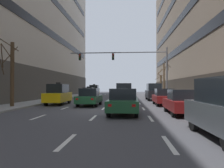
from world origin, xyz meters
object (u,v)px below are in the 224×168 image
(car_driving_4, at_px, (123,102))
(traffic_signal_0, at_px, (131,62))
(street_tree_2, at_px, (164,78))
(pedestrian_0, at_px, (203,95))
(taxi_driving_0, at_px, (88,92))
(car_driving_2, at_px, (90,97))
(car_driving_3, at_px, (124,93))
(car_parked_1, at_px, (182,102))
(street_tree_1, at_px, (12,73))
(car_parked_3, at_px, (154,92))
(car_parked_2, at_px, (164,97))
(taxi_driving_1, at_px, (94,90))
(taxi_driving_5, at_px, (58,94))
(street_tree_3, at_px, (161,85))

(car_driving_4, xyz_separation_m, traffic_signal_0, (0.78, 12.38, 4.13))
(car_driving_4, relative_size, street_tree_2, 0.74)
(traffic_signal_0, xyz_separation_m, pedestrian_0, (5.28, -9.62, -3.82))
(taxi_driving_0, relative_size, car_driving_2, 1.02)
(car_driving_3, relative_size, car_parked_1, 1.05)
(street_tree_1, bearing_deg, car_parked_1, -12.65)
(car_parked_3, bearing_deg, taxi_driving_0, 142.65)
(car_driving_2, distance_m, car_parked_2, 7.13)
(taxi_driving_1, bearing_deg, car_driving_4, -76.57)
(taxi_driving_5, xyz_separation_m, street_tree_2, (12.89, 12.82, 2.12))
(car_driving_4, height_order, car_parked_1, car_driving_4)
(pedestrian_0, bearing_deg, car_parked_1, -131.50)
(street_tree_1, distance_m, pedestrian_0, 15.70)
(taxi_driving_5, distance_m, car_parked_1, 12.35)
(car_parked_3, bearing_deg, taxi_driving_5, -145.18)
(street_tree_3, distance_m, pedestrian_0, 19.72)
(car_parked_2, xyz_separation_m, street_tree_2, (2.37, 12.93, 2.35))
(street_tree_1, xyz_separation_m, street_tree_3, (15.64, 19.29, -0.84))
(taxi_driving_5, bearing_deg, street_tree_1, -128.65)
(taxi_driving_0, height_order, car_parked_2, taxi_driving_0)
(car_parked_2, bearing_deg, taxi_driving_0, 124.24)
(car_parked_3, bearing_deg, street_tree_1, -140.93)
(taxi_driving_0, distance_m, street_tree_1, 19.15)
(taxi_driving_0, distance_m, car_parked_1, 24.22)
(car_parked_3, bearing_deg, car_driving_2, -129.95)
(pedestrian_0, bearing_deg, street_tree_1, 178.53)
(taxi_driving_5, bearing_deg, street_tree_2, 44.84)
(street_tree_1, relative_size, pedestrian_0, 3.29)
(pedestrian_0, bearing_deg, car_driving_4, -155.48)
(pedestrian_0, bearing_deg, street_tree_3, 89.84)
(taxi_driving_1, height_order, car_parked_1, taxi_driving_1)
(car_parked_3, height_order, pedestrian_0, car_parked_3)
(taxi_driving_1, relative_size, street_tree_2, 0.75)
(car_driving_3, bearing_deg, street_tree_2, 56.65)
(car_driving_3, xyz_separation_m, street_tree_3, (6.22, 12.49, 1.03))
(car_driving_3, height_order, car_parked_2, car_driving_3)
(taxi_driving_0, bearing_deg, car_parked_2, -55.76)
(car_driving_3, xyz_separation_m, pedestrian_0, (6.16, -7.21, 0.04))
(taxi_driving_1, bearing_deg, taxi_driving_5, -90.13)
(car_driving_4, relative_size, street_tree_3, 1.05)
(street_tree_3, bearing_deg, car_driving_2, -119.06)
(street_tree_2, bearing_deg, street_tree_3, 90.66)
(street_tree_1, height_order, pedestrian_0, street_tree_1)
(taxi_driving_5, bearing_deg, car_parked_3, 34.82)
(taxi_driving_5, bearing_deg, traffic_signal_0, 37.32)
(taxi_driving_1, xyz_separation_m, pedestrian_0, (12.75, -25.27, 0.05))
(taxi_driving_5, height_order, street_tree_1, street_tree_1)
(car_driving_2, relative_size, car_parked_1, 1.02)
(car_parked_1, xyz_separation_m, street_tree_3, (2.34, 22.28, 1.32))
(taxi_driving_5, height_order, car_parked_1, taxi_driving_5)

